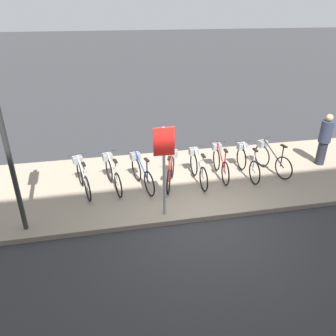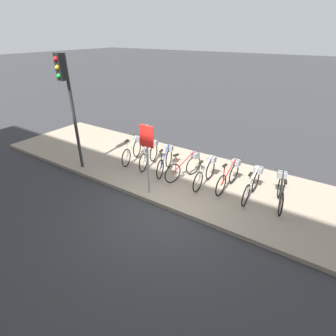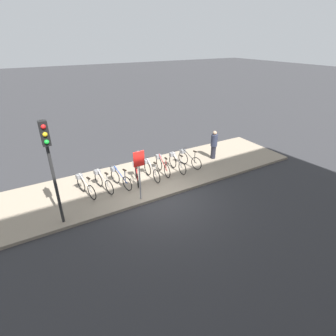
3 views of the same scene
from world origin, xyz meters
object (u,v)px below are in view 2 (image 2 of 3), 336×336
(parked_bicycle_7, at_px, (281,190))
(sign_post, at_px, (147,148))
(parked_bicycle_5, at_px, (229,175))
(parked_bicycle_0, at_px, (133,149))
(traffic_light, at_px, (67,90))
(parked_bicycle_6, at_px, (253,184))
(parked_bicycle_2, at_px, (166,160))
(parked_bicycle_3, at_px, (186,166))
(parked_bicycle_1, at_px, (150,154))
(parked_bicycle_4, at_px, (206,172))

(parked_bicycle_7, bearing_deg, sign_post, -155.15)
(sign_post, bearing_deg, parked_bicycle_5, 40.21)
(parked_bicycle_0, relative_size, traffic_light, 0.40)
(parked_bicycle_6, distance_m, traffic_light, 6.16)
(parked_bicycle_6, xyz_separation_m, parked_bicycle_7, (0.74, 0.08, 0.00))
(parked_bicycle_2, distance_m, parked_bicycle_3, 0.78)
(parked_bicycle_0, bearing_deg, parked_bicycle_7, 0.87)
(parked_bicycle_2, height_order, parked_bicycle_7, same)
(parked_bicycle_2, distance_m, parked_bicycle_7, 3.66)
(parked_bicycle_5, height_order, traffic_light, traffic_light)
(parked_bicycle_6, bearing_deg, parked_bicycle_0, 179.97)
(parked_bicycle_1, bearing_deg, parked_bicycle_7, 0.63)
(traffic_light, height_order, sign_post, traffic_light)
(parked_bicycle_2, height_order, traffic_light, traffic_light)
(parked_bicycle_4, relative_size, sign_post, 0.73)
(parked_bicycle_5, bearing_deg, parked_bicycle_7, -0.86)
(parked_bicycle_3, relative_size, sign_post, 0.70)
(traffic_light, distance_m, sign_post, 3.22)
(parked_bicycle_0, distance_m, traffic_light, 2.93)
(parked_bicycle_0, distance_m, parked_bicycle_5, 3.66)
(parked_bicycle_3, bearing_deg, parked_bicycle_5, 7.12)
(parked_bicycle_1, relative_size, sign_post, 0.72)
(parked_bicycle_3, relative_size, parked_bicycle_5, 0.96)
(parked_bicycle_3, xyz_separation_m, traffic_light, (-3.42, -1.43, 2.22))
(parked_bicycle_5, bearing_deg, parked_bicycle_3, -172.88)
(parked_bicycle_1, height_order, parked_bicycle_5, same)
(parked_bicycle_7, height_order, sign_post, sign_post)
(parked_bicycle_1, distance_m, parked_bicycle_2, 0.73)
(parked_bicycle_0, relative_size, parked_bicycle_7, 1.00)
(sign_post, bearing_deg, traffic_light, -179.07)
(parked_bicycle_0, height_order, parked_bicycle_6, same)
(parked_bicycle_0, distance_m, parked_bicycle_6, 4.39)
(sign_post, bearing_deg, parked_bicycle_3, 72.18)
(parked_bicycle_5, bearing_deg, traffic_light, -161.54)
(parked_bicycle_0, bearing_deg, parked_bicycle_5, 1.57)
(parked_bicycle_5, relative_size, parked_bicycle_7, 1.03)
(parked_bicycle_2, xyz_separation_m, parked_bicycle_7, (3.66, 0.14, 0.00))
(parked_bicycle_4, height_order, traffic_light, traffic_light)
(parked_bicycle_7, height_order, traffic_light, traffic_light)
(parked_bicycle_1, distance_m, parked_bicycle_3, 1.52)
(parked_bicycle_6, relative_size, sign_post, 0.73)
(parked_bicycle_0, relative_size, parked_bicycle_2, 1.00)
(traffic_light, bearing_deg, parked_bicycle_1, 38.94)
(parked_bicycle_3, distance_m, parked_bicycle_5, 1.41)
(parked_bicycle_1, distance_m, parked_bicycle_7, 4.39)
(parked_bicycle_5, xyz_separation_m, traffic_light, (-4.81, -1.61, 2.22))
(parked_bicycle_3, height_order, parked_bicycle_7, same)
(parked_bicycle_1, height_order, sign_post, sign_post)
(parked_bicycle_2, xyz_separation_m, parked_bicycle_3, (0.78, -0.02, 0.00))
(parked_bicycle_1, distance_m, parked_bicycle_5, 2.91)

